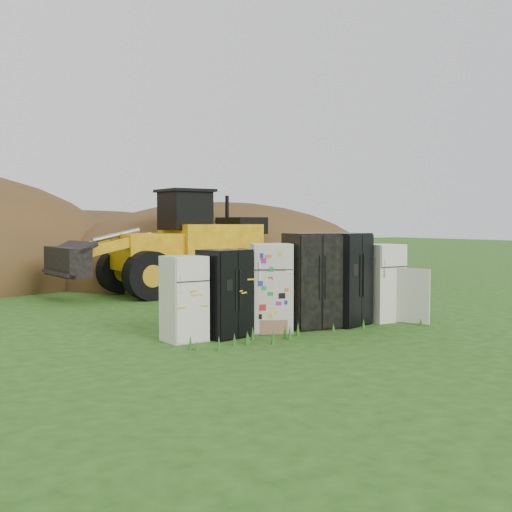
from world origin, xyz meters
The scene contains 10 objects.
ground centered at (0.00, 0.00, 0.00)m, with size 120.00×120.00×0.00m, color #214612.
fridge_leftmost centered at (-2.45, 0.00, 0.79)m, with size 0.70×0.67×1.58m, color white, non-canonical shape.
fridge_black_side centered at (-1.62, -0.01, 0.84)m, with size 0.88×0.69×1.68m, color black, non-canonical shape.
fridge_sticker centered at (-0.53, 0.04, 0.89)m, with size 0.79×0.73×1.77m, color silver, non-canonical shape.
fridge_dark_mid centered at (0.47, 0.03, 0.99)m, with size 1.01×0.82×1.97m, color black, non-canonical shape.
fridge_black_right centered at (1.27, -0.03, 0.98)m, with size 0.98×0.82×1.97m, color black, non-canonical shape.
fridge_open_door centered at (2.35, -0.04, 0.86)m, with size 0.78×0.72×1.71m, color white, non-canonical shape.
wheel_loader centered at (0.16, 7.31, 1.61)m, with size 6.64×2.69×3.21m, color yellow, non-canonical shape.
dirt_mound_right centered at (4.36, 11.31, 0.00)m, with size 13.72×10.06×5.99m, color #422B15.
dirt_mound_back centered at (1.00, 17.85, 0.00)m, with size 16.62×11.08×5.50m, color #422B15.
Camera 1 is at (-7.39, -10.75, 2.19)m, focal length 45.00 mm.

